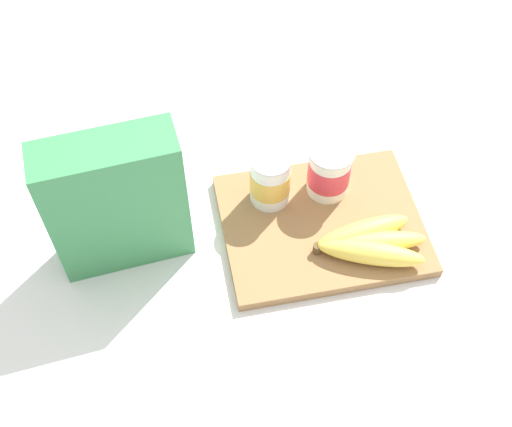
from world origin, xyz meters
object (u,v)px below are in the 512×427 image
(cereal_box, at_px, (117,203))
(yogurt_cup_front, at_px, (270,179))
(cutting_board, at_px, (322,224))
(banana_bunch, at_px, (368,243))
(yogurt_cup_back, at_px, (329,171))

(cereal_box, bearing_deg, yogurt_cup_front, -174.57)
(cutting_board, bearing_deg, yogurt_cup_front, 138.96)
(banana_bunch, bearing_deg, yogurt_cup_front, 135.04)
(cutting_board, xyz_separation_m, cereal_box, (-0.32, 0.02, 0.11))
(yogurt_cup_front, relative_size, banana_bunch, 0.54)
(yogurt_cup_front, bearing_deg, cutting_board, -41.04)
(cereal_box, height_order, banana_bunch, cereal_box)
(cereal_box, xyz_separation_m, yogurt_cup_front, (0.24, 0.05, -0.06))
(cutting_board, height_order, yogurt_cup_back, yogurt_cup_back)
(cutting_board, distance_m, yogurt_cup_back, 0.09)
(cutting_board, xyz_separation_m, banana_bunch, (0.06, -0.07, 0.03))
(cutting_board, distance_m, banana_bunch, 0.09)
(cereal_box, bearing_deg, banana_bunch, 161.81)
(banana_bunch, bearing_deg, cereal_box, 167.09)
(cutting_board, height_order, banana_bunch, banana_bunch)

